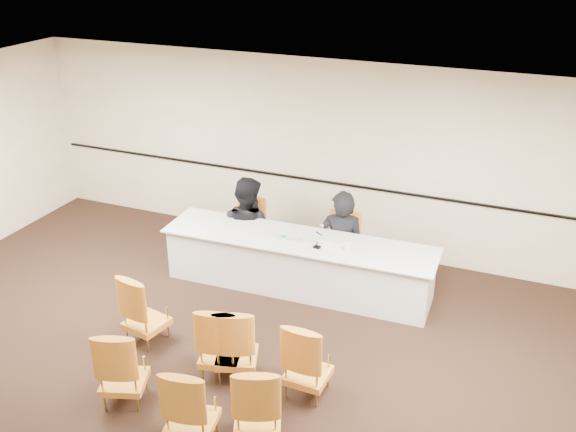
# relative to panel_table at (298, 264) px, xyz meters

# --- Properties ---
(floor) EXTENTS (10.00, 10.00, 0.00)m
(floor) POSITION_rel_panel_table_xyz_m (-0.12, -2.54, -0.39)
(floor) COLOR black
(floor) RESTS_ON ground
(ceiling) EXTENTS (10.00, 10.00, 0.00)m
(ceiling) POSITION_rel_panel_table_xyz_m (-0.12, -2.54, 2.61)
(ceiling) COLOR silver
(ceiling) RESTS_ON ground
(wall_back) EXTENTS (10.00, 0.04, 3.00)m
(wall_back) POSITION_rel_panel_table_xyz_m (-0.12, 1.46, 1.11)
(wall_back) COLOR beige
(wall_back) RESTS_ON ground
(wall_rail) EXTENTS (9.80, 0.04, 0.03)m
(wall_rail) POSITION_rel_panel_table_xyz_m (-0.12, 1.42, 0.71)
(wall_rail) COLOR black
(wall_rail) RESTS_ON wall_back
(panel_table) EXTENTS (3.91, 1.02, 0.78)m
(panel_table) POSITION_rel_panel_table_xyz_m (0.00, 0.00, 0.00)
(panel_table) COLOR silver
(panel_table) RESTS_ON ground
(panelist_main) EXTENTS (0.77, 0.59, 1.89)m
(panelist_main) POSITION_rel_panel_table_xyz_m (0.45, 0.59, 0.02)
(panelist_main) COLOR black
(panelist_main) RESTS_ON ground
(panelist_main_chair) EXTENTS (0.52, 0.52, 0.95)m
(panelist_main_chair) POSITION_rel_panel_table_xyz_m (0.45, 0.59, 0.09)
(panelist_main_chair) COLOR #AC621E
(panelist_main_chair) RESTS_ON ground
(panelist_second) EXTENTS (1.02, 0.86, 1.85)m
(panelist_second) POSITION_rel_panel_table_xyz_m (-1.05, 0.54, 0.03)
(panelist_second) COLOR black
(panelist_second) RESTS_ON ground
(panelist_second_chair) EXTENTS (0.52, 0.52, 0.95)m
(panelist_second_chair) POSITION_rel_panel_table_xyz_m (-1.05, 0.54, 0.09)
(panelist_second_chair) COLOR #AC621E
(panelist_second_chair) RESTS_ON ground
(papers) EXTENTS (0.32, 0.25, 0.00)m
(papers) POSITION_rel_panel_table_xyz_m (0.52, -0.04, 0.39)
(papers) COLOR white
(papers) RESTS_ON panel_table
(microphone) EXTENTS (0.11, 0.21, 0.30)m
(microphone) POSITION_rel_panel_table_xyz_m (0.33, -0.15, 0.54)
(microphone) COLOR black
(microphone) RESTS_ON panel_table
(water_bottle) EXTENTS (0.07, 0.07, 0.21)m
(water_bottle) POSITION_rel_panel_table_xyz_m (-0.18, -0.09, 0.49)
(water_bottle) COLOR teal
(water_bottle) RESTS_ON panel_table
(drinking_glass) EXTENTS (0.07, 0.07, 0.10)m
(drinking_glass) POSITION_rel_panel_table_xyz_m (0.12, -0.05, 0.44)
(drinking_glass) COLOR silver
(drinking_glass) RESTS_ON panel_table
(coffee_cup) EXTENTS (0.11, 0.11, 0.13)m
(coffee_cup) POSITION_rel_panel_table_xyz_m (0.74, -0.09, 0.45)
(coffee_cup) COLOR white
(coffee_cup) RESTS_ON panel_table
(aud_chair_front_left) EXTENTS (0.59, 0.59, 0.95)m
(aud_chair_front_left) POSITION_rel_panel_table_xyz_m (-1.27, -1.91, 0.09)
(aud_chair_front_left) COLOR #AC621E
(aud_chair_front_left) RESTS_ON ground
(aud_chair_front_mid) EXTENTS (0.64, 0.64, 0.95)m
(aud_chair_front_mid) POSITION_rel_panel_table_xyz_m (0.07, -2.10, 0.09)
(aud_chair_front_mid) COLOR #AC621E
(aud_chair_front_mid) RESTS_ON ground
(aud_chair_front_right) EXTENTS (0.52, 0.52, 0.95)m
(aud_chair_front_right) POSITION_rel_panel_table_xyz_m (0.94, -2.08, 0.09)
(aud_chair_front_right) COLOR #AC621E
(aud_chair_front_right) RESTS_ON ground
(aud_chair_back_left) EXTENTS (0.64, 0.64, 0.95)m
(aud_chair_back_left) POSITION_rel_panel_table_xyz_m (-0.87, -2.94, 0.09)
(aud_chair_back_left) COLOR #AC621E
(aud_chair_back_left) RESTS_ON ground
(aud_chair_back_mid) EXTENTS (0.57, 0.57, 0.95)m
(aud_chair_back_mid) POSITION_rel_panel_table_xyz_m (0.13, -3.20, 0.09)
(aud_chair_back_mid) COLOR #AC621E
(aud_chair_back_mid) RESTS_ON ground
(aud_chair_back_right) EXTENTS (0.65, 0.65, 0.95)m
(aud_chair_back_right) POSITION_rel_panel_table_xyz_m (0.72, -2.92, 0.09)
(aud_chair_back_right) COLOR #AC621E
(aud_chair_back_right) RESTS_ON ground
(aud_chair_extra) EXTENTS (0.61, 0.61, 0.95)m
(aud_chair_extra) POSITION_rel_panel_table_xyz_m (-0.10, -2.14, 0.09)
(aud_chair_extra) COLOR #AC621E
(aud_chair_extra) RESTS_ON ground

